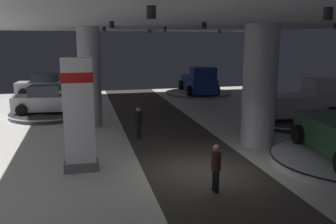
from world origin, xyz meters
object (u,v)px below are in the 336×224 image
(brand_sign_pylon, at_px, (79,114))
(pickup_truck_mid_right, at_px, (298,102))
(display_platform_deep_right, at_px, (198,93))
(visitor_walking_far, at_px, (216,165))
(display_car_far_left, at_px, (48,100))
(display_platform_deep_left, at_px, (45,97))
(display_platform_mid_right, at_px, (291,120))
(column_left, at_px, (90,77))
(column_right, at_px, (260,86))
(display_platform_far_left, at_px, (50,114))
(display_car_deep_left, at_px, (44,85))
(visitor_walking_near, at_px, (138,121))
(pickup_truck_deep_right, at_px, (199,82))

(brand_sign_pylon, bearing_deg, pickup_truck_mid_right, 22.47)
(display_platform_deep_right, xyz_separation_m, visitor_walking_far, (-5.73, -19.38, 0.76))
(display_car_far_left, distance_m, display_platform_deep_left, 7.02)
(display_platform_mid_right, bearing_deg, column_left, 170.76)
(display_platform_deep_left, xyz_separation_m, visitor_walking_far, (7.07, -20.15, 0.70))
(display_platform_deep_left, bearing_deg, column_right, -55.45)
(column_left, xyz_separation_m, display_platform_deep_right, (9.36, 9.32, -2.61))
(column_left, bearing_deg, column_right, -37.22)
(visitor_walking_far, bearing_deg, pickup_truck_mid_right, 44.81)
(pickup_truck_mid_right, distance_m, display_platform_far_left, 15.26)
(column_right, height_order, pickup_truck_mid_right, column_right)
(display_car_deep_left, bearing_deg, display_platform_deep_left, 175.87)
(visitor_walking_near, bearing_deg, display_car_far_left, 126.17)
(column_right, height_order, display_platform_mid_right, column_right)
(pickup_truck_mid_right, bearing_deg, display_platform_deep_left, 141.74)
(pickup_truck_mid_right, xyz_separation_m, visitor_walking_far, (-8.18, -8.13, -0.31))
(column_left, bearing_deg, pickup_truck_mid_right, -9.28)
(display_car_deep_left, height_order, visitor_walking_far, display_car_deep_left)
(column_right, bearing_deg, pickup_truck_mid_right, 39.50)
(display_platform_far_left, bearing_deg, pickup_truck_deep_right, 26.13)
(display_platform_far_left, relative_size, display_platform_deep_right, 0.88)
(pickup_truck_mid_right, relative_size, visitor_walking_near, 3.52)
(brand_sign_pylon, distance_m, display_platform_mid_right, 13.29)
(display_platform_far_left, height_order, display_car_far_left, display_car_far_left)
(column_right, height_order, column_left, same)
(display_platform_mid_right, height_order, display_platform_deep_left, display_platform_deep_left)
(column_left, bearing_deg, visitor_walking_near, -56.51)
(brand_sign_pylon, relative_size, display_car_deep_left, 0.97)
(pickup_truck_deep_right, height_order, visitor_walking_far, pickup_truck_deep_right)
(column_left, height_order, visitor_walking_near, column_left)
(visitor_walking_far, bearing_deg, display_platform_mid_right, 46.14)
(brand_sign_pylon, height_order, display_car_far_left, brand_sign_pylon)
(brand_sign_pylon, height_order, pickup_truck_mid_right, brand_sign_pylon)
(brand_sign_pylon, xyz_separation_m, pickup_truck_deep_right, (9.91, 16.05, -0.99))
(visitor_walking_near, bearing_deg, brand_sign_pylon, -126.22)
(display_car_far_left, bearing_deg, display_platform_far_left, -6.28)
(column_right, distance_m, display_platform_deep_right, 15.27)
(column_right, distance_m, column_left, 9.25)
(column_right, bearing_deg, display_platform_far_left, 138.41)
(display_platform_far_left, bearing_deg, visitor_walking_near, -54.00)
(column_left, bearing_deg, display_platform_deep_left, 108.81)
(display_platform_deep_left, bearing_deg, visitor_walking_near, -67.24)
(display_platform_deep_left, relative_size, visitor_walking_near, 3.17)
(column_right, bearing_deg, column_left, 142.78)
(brand_sign_pylon, height_order, display_platform_deep_left, brand_sign_pylon)
(display_car_deep_left, relative_size, visitor_walking_near, 2.73)
(column_left, distance_m, display_platform_far_left, 4.82)
(pickup_truck_mid_right, distance_m, pickup_truck_deep_right, 11.21)
(display_car_deep_left, xyz_separation_m, visitor_walking_far, (7.04, -20.15, -0.23))
(display_platform_deep_left, height_order, visitor_walking_near, visitor_walking_near)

